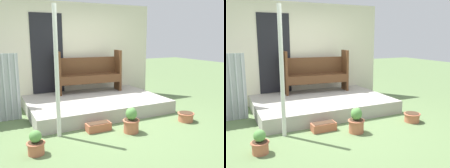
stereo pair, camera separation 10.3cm
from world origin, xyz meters
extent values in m
plane|color=#5B7547|center=(0.00, 0.00, 0.00)|extent=(24.00, 24.00, 0.00)
cube|color=#A8A399|center=(0.10, 1.06, 0.15)|extent=(3.09, 2.11, 0.29)
cube|color=beige|center=(0.10, 2.14, 1.30)|extent=(4.29, 0.06, 2.60)
cube|color=black|center=(-0.75, 2.10, 1.30)|extent=(0.80, 0.02, 2.00)
cylinder|color=#AAB0B5|center=(-1.86, 1.15, 0.70)|extent=(0.04, 0.04, 1.40)
cylinder|color=#AAB0B5|center=(-1.74, 1.15, 0.70)|extent=(0.04, 0.04, 1.40)
cylinder|color=#AAB0B5|center=(-1.62, 1.15, 0.70)|extent=(0.04, 0.04, 1.40)
cylinder|color=silver|center=(-1.09, -0.13, 1.13)|extent=(0.07, 0.07, 2.26)
cube|color=#54331C|center=(-0.56, 1.81, 0.83)|extent=(0.10, 0.40, 1.08)
cube|color=#54331C|center=(1.03, 1.66, 0.83)|extent=(0.10, 0.40, 1.08)
cube|color=#54331C|center=(0.23, 1.74, 0.74)|extent=(1.56, 0.54, 0.04)
cube|color=#54331C|center=(0.22, 1.55, 0.63)|extent=(1.53, 0.17, 0.17)
cube|color=#54331C|center=(0.25, 1.92, 0.97)|extent=(1.53, 0.18, 0.43)
cylinder|color=#B76647|center=(-1.58, -0.65, 0.09)|extent=(0.24, 0.24, 0.19)
torus|color=#B76647|center=(-1.58, -0.65, 0.18)|extent=(0.28, 0.28, 0.02)
cylinder|color=#422D1E|center=(-1.58, -0.65, 0.19)|extent=(0.22, 0.22, 0.01)
ellipsoid|color=#599347|center=(-1.58, -0.65, 0.28)|extent=(0.18, 0.18, 0.19)
cylinder|color=#B76647|center=(0.13, -0.54, 0.12)|extent=(0.27, 0.27, 0.24)
torus|color=#B76647|center=(0.13, -0.54, 0.23)|extent=(0.31, 0.31, 0.02)
cylinder|color=#422D1E|center=(0.13, -0.54, 0.24)|extent=(0.25, 0.25, 0.01)
ellipsoid|color=#599347|center=(0.13, -0.54, 0.36)|extent=(0.20, 0.20, 0.24)
cylinder|color=#B76647|center=(1.46, -0.53, 0.09)|extent=(0.30, 0.30, 0.18)
torus|color=#B76647|center=(1.46, -0.53, 0.17)|extent=(0.34, 0.34, 0.02)
cylinder|color=#422D1E|center=(1.46, -0.53, 0.18)|extent=(0.28, 0.28, 0.01)
cube|color=#B26042|center=(-0.37, -0.20, 0.08)|extent=(0.46, 0.21, 0.15)
cube|color=#422D1E|center=(-0.37, -0.20, 0.15)|extent=(0.40, 0.18, 0.01)
camera|label=1|loc=(-2.13, -4.26, 1.74)|focal=40.00mm
camera|label=2|loc=(-2.04, -4.30, 1.74)|focal=40.00mm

